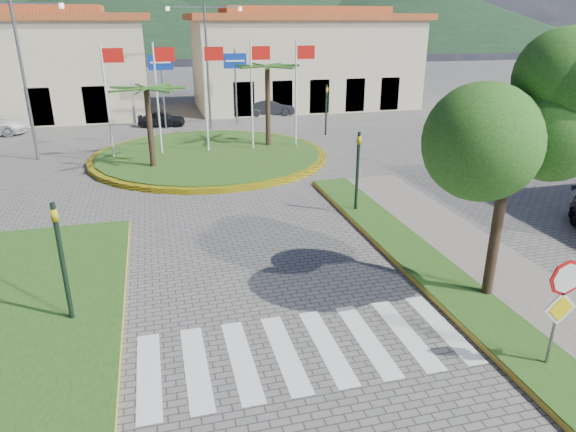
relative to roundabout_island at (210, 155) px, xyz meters
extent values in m
cube|color=#244C15|center=(4.80, -20.00, -0.08)|extent=(1.60, 28.00, 0.18)
cube|color=#244C15|center=(-6.50, -16.00, -0.08)|extent=(5.00, 14.00, 0.18)
cube|color=silver|center=(0.00, -18.00, -0.16)|extent=(8.00, 3.00, 0.01)
cylinder|color=yellow|center=(0.00, 0.00, -0.05)|extent=(12.70, 12.70, 0.24)
cylinder|color=#244C15|center=(0.00, 0.00, -0.02)|extent=(12.00, 12.00, 0.30)
cylinder|color=black|center=(-3.00, -2.00, 1.86)|extent=(0.28, 0.28, 4.05)
cylinder|color=black|center=(3.50, 1.00, 2.17)|extent=(0.28, 0.28, 4.68)
cylinder|color=silver|center=(-5.00, 0.50, 2.83)|extent=(0.10, 0.10, 6.00)
cube|color=red|center=(-4.45, 0.50, 5.23)|extent=(1.00, 0.03, 0.70)
cylinder|color=silver|center=(-2.50, 0.50, 2.83)|extent=(0.10, 0.10, 6.00)
cube|color=red|center=(-1.95, 0.50, 5.23)|extent=(1.00, 0.03, 0.70)
cylinder|color=silver|center=(0.00, 0.50, 2.83)|extent=(0.10, 0.10, 6.00)
cube|color=red|center=(0.55, 0.50, 5.23)|extent=(1.00, 0.03, 0.70)
cylinder|color=silver|center=(2.50, 0.50, 2.83)|extent=(0.10, 0.10, 6.00)
cube|color=red|center=(3.05, 0.50, 5.23)|extent=(1.00, 0.03, 0.70)
cylinder|color=silver|center=(5.00, 0.50, 2.83)|extent=(0.10, 0.10, 6.00)
cube|color=red|center=(5.55, 0.50, 5.23)|extent=(1.00, 0.03, 0.70)
cylinder|color=slate|center=(4.90, -20.00, 1.08)|extent=(0.07, 0.07, 2.50)
cylinder|color=red|center=(4.90, -20.05, 2.08)|extent=(0.80, 0.03, 0.80)
cube|color=yellow|center=(4.90, -20.06, 1.38)|extent=(0.78, 0.03, 0.78)
cylinder|color=black|center=(5.50, -17.00, 2.03)|extent=(0.28, 0.28, 4.40)
ellipsoid|color=#1B4B14|center=(5.50, -17.00, 5.03)|extent=(3.60, 3.60, 3.20)
cylinder|color=black|center=(-5.20, -15.50, 1.43)|extent=(0.12, 0.12, 3.20)
imported|color=gold|center=(-5.20, -15.50, 2.43)|extent=(0.15, 0.18, 0.90)
cylinder|color=black|center=(4.50, -10.00, 1.43)|extent=(0.12, 0.12, 3.20)
imported|color=gold|center=(4.50, -10.00, 2.43)|extent=(0.15, 0.18, 0.90)
cylinder|color=black|center=(8.00, 4.00, 1.43)|extent=(0.12, 0.12, 3.20)
imported|color=gold|center=(8.00, 4.00, 2.43)|extent=(0.18, 0.15, 0.90)
cylinder|color=slate|center=(-2.00, 9.00, 2.43)|extent=(0.12, 0.12, 5.20)
cube|color=#0E2FA0|center=(-2.00, 8.94, 4.23)|extent=(1.60, 0.05, 1.00)
cylinder|color=slate|center=(3.00, 9.00, 2.43)|extent=(0.12, 0.12, 5.20)
cube|color=#0E2FA0|center=(3.00, 8.94, 4.23)|extent=(1.60, 0.05, 1.00)
cylinder|color=slate|center=(1.00, 8.00, 3.83)|extent=(0.16, 0.16, 8.00)
cube|color=slate|center=(-0.20, 8.00, 7.63)|extent=(2.40, 0.08, 0.08)
cube|color=slate|center=(2.20, 8.00, 7.63)|extent=(2.40, 0.08, 0.08)
cylinder|color=slate|center=(-9.00, 2.00, 3.83)|extent=(0.16, 0.16, 8.00)
cube|color=slate|center=(-7.80, 2.00, 7.63)|extent=(2.40, 0.08, 0.08)
cube|color=beige|center=(10.00, 16.00, 3.33)|extent=(18.00, 9.00, 7.00)
cube|color=#A54220|center=(10.00, 16.00, 7.08)|extent=(19.08, 9.54, 0.50)
cube|color=#A54220|center=(10.00, 16.00, 7.58)|extent=(13.50, 4.95, 0.60)
cone|color=black|center=(70.00, 113.00, 8.83)|extent=(120.00, 120.00, 18.00)
cone|color=black|center=(-10.00, 108.00, 7.83)|extent=(110.00, 110.00, 16.00)
imported|color=black|center=(-2.24, 9.74, 0.38)|extent=(3.36, 1.65, 1.10)
imported|color=black|center=(6.10, 12.08, 0.46)|extent=(3.89, 1.53, 1.26)
camera|label=1|loc=(-2.82, -27.45, 6.91)|focal=32.00mm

